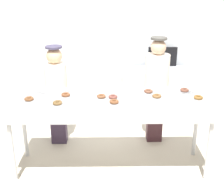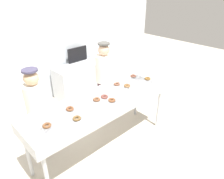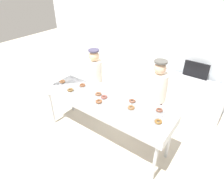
{
  "view_description": "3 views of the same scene",
  "coord_description": "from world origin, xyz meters",
  "px_view_note": "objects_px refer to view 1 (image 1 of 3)",
  "views": [
    {
      "loc": [
        -0.04,
        -3.61,
        2.5
      ],
      "look_at": [
        0.02,
        0.02,
        1.15
      ],
      "focal_mm": 48.44,
      "sensor_mm": 36.0,
      "label": 1
    },
    {
      "loc": [
        -1.93,
        -2.27,
        2.76
      ],
      "look_at": [
        0.16,
        -0.07,
        1.18
      ],
      "focal_mm": 33.47,
      "sensor_mm": 36.0,
      "label": 2
    },
    {
      "loc": [
        1.88,
        -2.31,
        3.05
      ],
      "look_at": [
        0.14,
        0.07,
        1.23
      ],
      "focal_mm": 31.1,
      "sensor_mm": 36.0,
      "label": 3
    }
  ],
  "objects_px": {
    "chocolate_donut_1": "(198,97)",
    "chocolate_donut_2": "(57,103)",
    "worker_baker": "(56,90)",
    "chocolate_donut_9": "(114,102)",
    "chocolate_donut_7": "(66,95)",
    "chocolate_donut_8": "(185,90)",
    "chocolate_donut_4": "(29,99)",
    "paper_cup_0": "(189,64)",
    "chocolate_donut_0": "(113,97)",
    "worker_assistant": "(156,83)",
    "chocolate_donut_3": "(148,91)",
    "chocolate_donut_5": "(157,96)",
    "paper_cup_1": "(195,67)",
    "chocolate_donut_6": "(101,96)",
    "menu_display": "(162,57)",
    "prep_counter": "(163,90)",
    "fryer_conveyor": "(111,104)"
  },
  "relations": [
    {
      "from": "chocolate_donut_4",
      "to": "worker_assistant",
      "type": "height_order",
      "value": "worker_assistant"
    },
    {
      "from": "prep_counter",
      "to": "paper_cup_0",
      "type": "relative_size",
      "value": 14.36
    },
    {
      "from": "chocolate_donut_1",
      "to": "worker_assistant",
      "type": "distance_m",
      "value": 0.92
    },
    {
      "from": "chocolate_donut_3",
      "to": "chocolate_donut_8",
      "type": "relative_size",
      "value": 1.0
    },
    {
      "from": "worker_baker",
      "to": "paper_cup_1",
      "type": "bearing_deg",
      "value": -148.73
    },
    {
      "from": "worker_baker",
      "to": "chocolate_donut_9",
      "type": "bearing_deg",
      "value": 138.42
    },
    {
      "from": "chocolate_donut_2",
      "to": "chocolate_donut_3",
      "type": "height_order",
      "value": "same"
    },
    {
      "from": "menu_display",
      "to": "chocolate_donut_1",
      "type": "bearing_deg",
      "value": -88.26
    },
    {
      "from": "chocolate_donut_9",
      "to": "worker_assistant",
      "type": "relative_size",
      "value": 0.07
    },
    {
      "from": "chocolate_donut_5",
      "to": "menu_display",
      "type": "relative_size",
      "value": 0.21
    },
    {
      "from": "chocolate_donut_2",
      "to": "worker_assistant",
      "type": "bearing_deg",
      "value": 35.32
    },
    {
      "from": "chocolate_donut_8",
      "to": "menu_display",
      "type": "bearing_deg",
      "value": 88.79
    },
    {
      "from": "chocolate_donut_0",
      "to": "paper_cup_0",
      "type": "xyz_separation_m",
      "value": [
        1.54,
        2.14,
        -0.17
      ]
    },
    {
      "from": "chocolate_donut_7",
      "to": "worker_baker",
      "type": "xyz_separation_m",
      "value": [
        -0.24,
        0.66,
        -0.17
      ]
    },
    {
      "from": "chocolate_donut_4",
      "to": "paper_cup_0",
      "type": "relative_size",
      "value": 1.06
    },
    {
      "from": "chocolate_donut_1",
      "to": "chocolate_donut_2",
      "type": "distance_m",
      "value": 1.78
    },
    {
      "from": "worker_baker",
      "to": "paper_cup_1",
      "type": "distance_m",
      "value": 2.76
    },
    {
      "from": "chocolate_donut_8",
      "to": "worker_assistant",
      "type": "distance_m",
      "value": 0.62
    },
    {
      "from": "chocolate_donut_1",
      "to": "paper_cup_1",
      "type": "distance_m",
      "value": 2.09
    },
    {
      "from": "chocolate_donut_9",
      "to": "worker_baker",
      "type": "bearing_deg",
      "value": 133.66
    },
    {
      "from": "chocolate_donut_4",
      "to": "paper_cup_0",
      "type": "xyz_separation_m",
      "value": [
        2.6,
        2.2,
        -0.17
      ]
    },
    {
      "from": "chocolate_donut_3",
      "to": "chocolate_donut_5",
      "type": "relative_size",
      "value": 1.0
    },
    {
      "from": "chocolate_donut_9",
      "to": "menu_display",
      "type": "distance_m",
      "value": 2.59
    },
    {
      "from": "worker_assistant",
      "to": "paper_cup_0",
      "type": "relative_size",
      "value": 15.0
    },
    {
      "from": "chocolate_donut_3",
      "to": "paper_cup_0",
      "type": "xyz_separation_m",
      "value": [
        1.06,
        1.95,
        -0.17
      ]
    },
    {
      "from": "chocolate_donut_2",
      "to": "chocolate_donut_6",
      "type": "relative_size",
      "value": 1.0
    },
    {
      "from": "worker_baker",
      "to": "menu_display",
      "type": "bearing_deg",
      "value": -136.91
    },
    {
      "from": "worker_baker",
      "to": "paper_cup_0",
      "type": "height_order",
      "value": "worker_baker"
    },
    {
      "from": "chocolate_donut_0",
      "to": "menu_display",
      "type": "distance_m",
      "value": 2.44
    },
    {
      "from": "chocolate_donut_1",
      "to": "paper_cup_0",
      "type": "bearing_deg",
      "value": 78.35
    },
    {
      "from": "paper_cup_1",
      "to": "fryer_conveyor",
      "type": "bearing_deg",
      "value": -130.2
    },
    {
      "from": "chocolate_donut_8",
      "to": "chocolate_donut_9",
      "type": "height_order",
      "value": "same"
    },
    {
      "from": "chocolate_donut_4",
      "to": "worker_assistant",
      "type": "xyz_separation_m",
      "value": [
        1.75,
        0.83,
        -0.09
      ]
    },
    {
      "from": "chocolate_donut_2",
      "to": "menu_display",
      "type": "xyz_separation_m",
      "value": [
        1.7,
        2.41,
        -0.03
      ]
    },
    {
      "from": "chocolate_donut_8",
      "to": "prep_counter",
      "type": "xyz_separation_m",
      "value": [
        0.04,
        1.74,
        -0.65
      ]
    },
    {
      "from": "chocolate_donut_8",
      "to": "paper_cup_1",
      "type": "relative_size",
      "value": 1.06
    },
    {
      "from": "chocolate_donut_7",
      "to": "worker_assistant",
      "type": "bearing_deg",
      "value": 28.2
    },
    {
      "from": "worker_baker",
      "to": "menu_display",
      "type": "xyz_separation_m",
      "value": [
        1.87,
        1.48,
        0.14
      ]
    },
    {
      "from": "paper_cup_0",
      "to": "paper_cup_1",
      "type": "relative_size",
      "value": 1.0
    },
    {
      "from": "chocolate_donut_2",
      "to": "chocolate_donut_8",
      "type": "xyz_separation_m",
      "value": [
        1.66,
        0.43,
        0.0
      ]
    },
    {
      "from": "chocolate_donut_1",
      "to": "chocolate_donut_5",
      "type": "distance_m",
      "value": 0.53
    },
    {
      "from": "chocolate_donut_0",
      "to": "chocolate_donut_1",
      "type": "relative_size",
      "value": 1.0
    },
    {
      "from": "chocolate_donut_0",
      "to": "chocolate_donut_4",
      "type": "xyz_separation_m",
      "value": [
        -1.06,
        -0.06,
        0.0
      ]
    },
    {
      "from": "chocolate_donut_2",
      "to": "chocolate_donut_6",
      "type": "xyz_separation_m",
      "value": [
        0.53,
        0.21,
        0.0
      ]
    },
    {
      "from": "paper_cup_0",
      "to": "chocolate_donut_7",
      "type": "bearing_deg",
      "value": -136.25
    },
    {
      "from": "chocolate_donut_1",
      "to": "chocolate_donut_6",
      "type": "relative_size",
      "value": 1.0
    },
    {
      "from": "chocolate_donut_1",
      "to": "chocolate_donut_9",
      "type": "height_order",
      "value": "same"
    },
    {
      "from": "chocolate_donut_1",
      "to": "paper_cup_0",
      "type": "height_order",
      "value": "chocolate_donut_1"
    },
    {
      "from": "chocolate_donut_0",
      "to": "chocolate_donut_2",
      "type": "height_order",
      "value": "same"
    },
    {
      "from": "chocolate_donut_7",
      "to": "chocolate_donut_8",
      "type": "height_order",
      "value": "same"
    }
  ]
}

